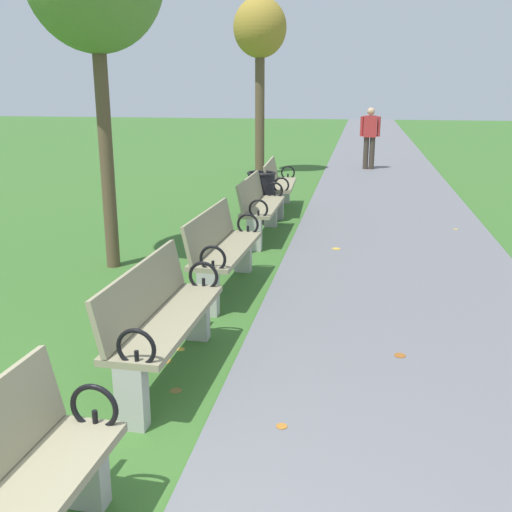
% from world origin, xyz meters
% --- Properties ---
extents(paved_walkway, '(2.95, 44.00, 0.02)m').
position_xyz_m(paved_walkway, '(1.48, 18.00, 0.01)').
color(paved_walkway, slate).
rests_on(paved_walkway, ground).
extents(park_bench_2, '(0.51, 1.61, 0.90)m').
position_xyz_m(park_bench_2, '(-0.50, 2.34, 0.49)').
color(park_bench_2, gray).
rests_on(park_bench_2, ground).
extents(park_bench_3, '(0.53, 1.62, 0.90)m').
position_xyz_m(park_bench_3, '(-0.50, 4.40, 0.49)').
color(park_bench_3, gray).
rests_on(park_bench_3, ground).
extents(park_bench_4, '(0.47, 1.60, 0.90)m').
position_xyz_m(park_bench_4, '(-0.50, 6.85, 0.49)').
color(park_bench_4, gray).
rests_on(park_bench_4, ground).
extents(park_bench_5, '(0.55, 1.62, 0.90)m').
position_xyz_m(park_bench_5, '(-0.50, 8.89, 0.49)').
color(park_bench_5, gray).
rests_on(park_bench_5, ground).
extents(tree_2, '(1.29, 1.29, 4.26)m').
position_xyz_m(tree_2, '(-1.62, 13.46, 3.42)').
color(tree_2, brown).
rests_on(tree_2, ground).
extents(pedestrian_walking, '(0.53, 0.23, 1.62)m').
position_xyz_m(pedestrian_walking, '(1.15, 14.77, 0.93)').
color(pedestrian_walking, '#3D3328').
rests_on(pedestrian_walking, paved_walkway).
extents(trash_bin, '(0.48, 0.48, 0.84)m').
position_xyz_m(trash_bin, '(-0.65, 7.89, 0.42)').
color(trash_bin, black).
rests_on(trash_bin, ground).
extents(scattered_leaves, '(3.84, 13.04, 0.02)m').
position_xyz_m(scattered_leaves, '(0.42, 3.70, 0.01)').
color(scattered_leaves, gold).
rests_on(scattered_leaves, ground).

